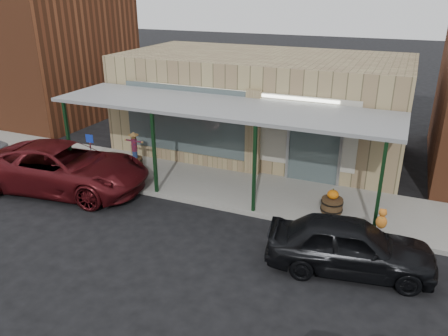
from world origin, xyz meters
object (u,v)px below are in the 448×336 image
at_px(barrel_pumpkin, 332,203).
at_px(handicap_sign, 91,148).
at_px(parked_sedan, 350,245).
at_px(barrel_scarecrow, 135,155).
at_px(car_maroon, 64,167).

height_order(barrel_pumpkin, handicap_sign, handicap_sign).
bearing_deg(parked_sedan, handicap_sign, 67.17).
height_order(barrel_scarecrow, handicap_sign, handicap_sign).
bearing_deg(parked_sedan, car_maroon, 74.91).
bearing_deg(barrel_pumpkin, barrel_scarecrow, 174.35).
relative_size(handicap_sign, car_maroon, 0.25).
relative_size(barrel_pumpkin, parked_sedan, 0.20).
relative_size(handicap_sign, parked_sedan, 0.34).
bearing_deg(barrel_pumpkin, parked_sedan, -71.34).
xyz_separation_m(barrel_pumpkin, car_maroon, (-9.22, -1.77, 0.41)).
distance_m(barrel_pumpkin, car_maroon, 9.40).
xyz_separation_m(barrel_scarecrow, handicap_sign, (-1.18, -1.17, 0.50)).
relative_size(barrel_pumpkin, car_maroon, 0.14).
xyz_separation_m(barrel_pumpkin, parked_sedan, (0.93, -2.75, 0.29)).
bearing_deg(car_maroon, barrel_scarecrow, -34.06).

